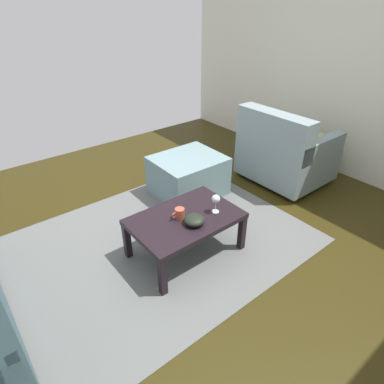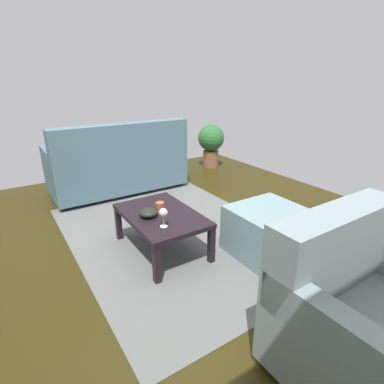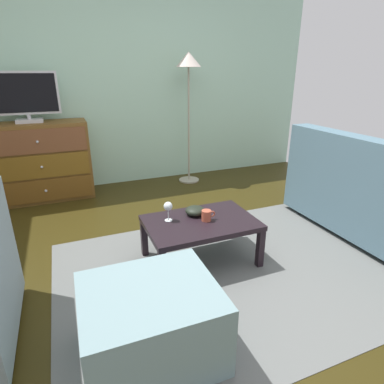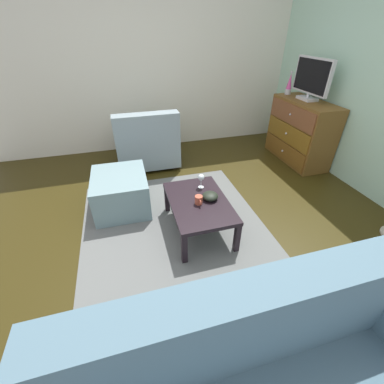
# 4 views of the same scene
# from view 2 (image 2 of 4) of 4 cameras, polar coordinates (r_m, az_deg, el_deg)

# --- Properties ---
(ground_plane) EXTENTS (5.24, 5.15, 0.05)m
(ground_plane) POSITION_cam_2_polar(r_m,az_deg,el_deg) (2.84, -4.42, -11.12)
(ground_plane) COLOR #32290C
(area_rug) EXTENTS (2.60, 1.90, 0.01)m
(area_rug) POSITION_cam_2_polar(r_m,az_deg,el_deg) (3.06, -2.96, -7.92)
(area_rug) COLOR slate
(area_rug) RESTS_ON ground_plane
(coffee_table) EXTENTS (0.86, 0.57, 0.36)m
(coffee_table) POSITION_cam_2_polar(r_m,az_deg,el_deg) (2.68, -5.80, -4.87)
(coffee_table) COLOR black
(coffee_table) RESTS_ON ground_plane
(wine_glass) EXTENTS (0.07, 0.07, 0.16)m
(wine_glass) POSITION_cam_2_polar(r_m,az_deg,el_deg) (2.39, -5.39, -4.00)
(wine_glass) COLOR silver
(wine_glass) RESTS_ON coffee_table
(mug) EXTENTS (0.11, 0.08, 0.08)m
(mug) POSITION_cam_2_polar(r_m,az_deg,el_deg) (2.69, -6.04, -2.76)
(mug) COLOR #B55039
(mug) RESTS_ON coffee_table
(bowl_decorative) EXTENTS (0.16, 0.16, 0.07)m
(bowl_decorative) POSITION_cam_2_polar(r_m,az_deg,el_deg) (2.61, -8.17, -3.83)
(bowl_decorative) COLOR black
(bowl_decorative) RESTS_ON coffee_table
(couch_large) EXTENTS (0.85, 1.73, 0.94)m
(couch_large) POSITION_cam_2_polar(r_m,az_deg,el_deg) (4.20, -13.60, 4.91)
(couch_large) COLOR #332319
(couch_large) RESTS_ON ground_plane
(armchair) EXTENTS (0.80, 0.88, 0.85)m
(armchair) POSITION_cam_2_polar(r_m,az_deg,el_deg) (1.87, 30.27, -19.92)
(armchair) COLOR #332319
(armchair) RESTS_ON ground_plane
(ottoman) EXTENTS (0.71, 0.61, 0.42)m
(ottoman) POSITION_cam_2_polar(r_m,az_deg,el_deg) (2.71, 14.92, -7.71)
(ottoman) COLOR gray
(ottoman) RESTS_ON ground_plane
(potted_plant) EXTENTS (0.44, 0.44, 0.72)m
(potted_plant) POSITION_cam_2_polar(r_m,az_deg,el_deg) (5.21, 3.59, 9.39)
(potted_plant) COLOR brown
(potted_plant) RESTS_ON ground_plane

